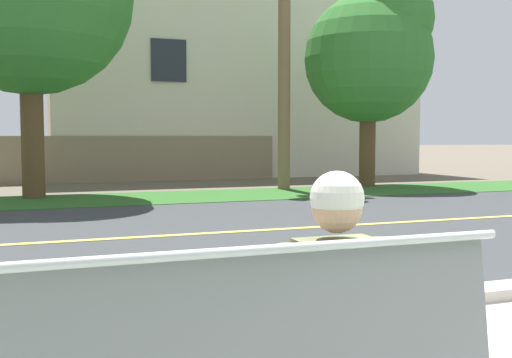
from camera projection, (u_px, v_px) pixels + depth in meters
name	position (u px, v px, depth m)	size (l,w,h in m)	color
ground_plane	(177.00, 220.00, 9.96)	(140.00, 140.00, 0.00)	#665B4C
curb_edge	(337.00, 309.00, 4.66)	(44.00, 0.30, 0.11)	#ADA89E
street_asphalt	(200.00, 234.00, 8.55)	(52.00, 8.00, 0.01)	#383A3D
road_centre_line	(200.00, 234.00, 8.55)	(48.00, 0.14, 0.01)	#E0CC4C
far_verge_grass	(141.00, 198.00, 13.45)	(48.00, 2.80, 0.02)	#2D6026
seated_person_olive	(326.00, 303.00, 2.58)	(0.52, 0.68, 1.25)	#47382D
shade_tree_centre	(373.00, 49.00, 16.44)	(3.52, 3.52, 5.81)	brown
garden_wall	(65.00, 160.00, 17.75)	(13.00, 0.36, 1.40)	gray
house_across_street	(226.00, 74.00, 22.57)	(13.74, 6.91, 7.38)	beige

